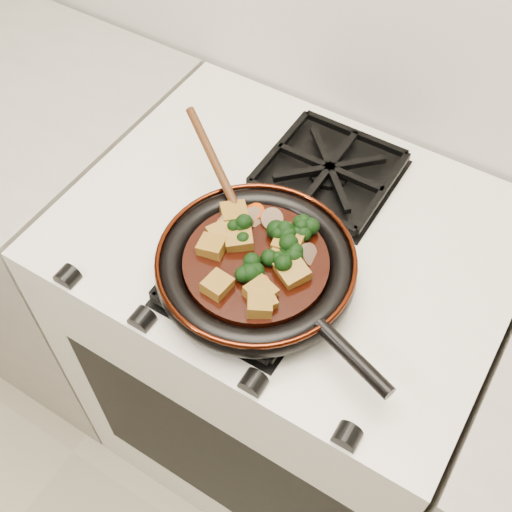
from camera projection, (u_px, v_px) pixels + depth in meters
The scene contains 33 objects.
stove at pixel (282, 352), 1.46m from camera, with size 0.76×0.60×0.90m, color silver.
burner_grate_front at pixel (246, 281), 1.01m from camera, with size 0.23×0.23×0.03m, color black, non-canonical shape.
burner_grate_back at pixel (329, 171), 1.15m from camera, with size 0.23×0.23×0.03m, color black, non-canonical shape.
skillet at pixel (257, 267), 0.99m from camera, with size 0.43×0.31×0.05m.
braising_sauce at pixel (256, 264), 0.99m from camera, with size 0.23×0.23×0.02m, color black.
tofu_cube_0 at pixel (289, 238), 1.00m from camera, with size 0.04×0.03×0.02m, color olive.
tofu_cube_1 at pixel (217, 285), 0.94m from camera, with size 0.04×0.04×0.02m, color olive.
tofu_cube_2 at pixel (222, 235), 1.00m from camera, with size 0.04×0.04×0.02m, color olive.
tofu_cube_3 at pixel (212, 247), 0.98m from camera, with size 0.04×0.04×0.02m, color olive.
tofu_cube_4 at pixel (259, 304), 0.92m from camera, with size 0.04×0.04×0.02m, color olive.
tofu_cube_5 at pixel (234, 215), 1.02m from camera, with size 0.04×0.04×0.02m, color olive.
tofu_cube_6 at pixel (285, 252), 0.98m from camera, with size 0.04×0.04×0.02m, color olive.
tofu_cube_7 at pixel (260, 292), 0.93m from camera, with size 0.04×0.04×0.02m, color olive.
tofu_cube_8 at pixel (292, 272), 0.96m from camera, with size 0.04×0.04×0.02m, color olive.
tofu_cube_9 at pixel (239, 239), 0.99m from camera, with size 0.04×0.04×0.02m, color olive.
tofu_cube_10 at pixel (288, 243), 0.99m from camera, with size 0.04×0.04×0.02m, color olive.
tofu_cube_11 at pixel (262, 301), 0.93m from camera, with size 0.04×0.03×0.02m, color olive.
broccoli_floret_0 at pixel (240, 233), 1.00m from camera, with size 0.05×0.05×0.05m, color black, non-canonical shape.
broccoli_floret_1 at pixel (294, 252), 0.98m from camera, with size 0.06×0.06×0.05m, color black, non-canonical shape.
broccoli_floret_2 at pixel (254, 272), 0.95m from camera, with size 0.06×0.06×0.05m, color black, non-canonical shape.
broccoli_floret_3 at pixel (302, 229), 1.00m from camera, with size 0.06×0.06×0.06m, color black, non-canonical shape.
broccoli_floret_4 at pixel (280, 258), 0.97m from camera, with size 0.06×0.06×0.05m, color black, non-canonical shape.
broccoli_floret_5 at pixel (284, 233), 1.00m from camera, with size 0.06×0.06×0.05m, color black, non-canonical shape.
carrot_coin_0 at pixel (218, 285), 0.95m from camera, with size 0.03×0.03×0.01m, color #BD3E05.
carrot_coin_1 at pixel (255, 212), 1.03m from camera, with size 0.03×0.03×0.01m, color #BD3E05.
carrot_coin_2 at pixel (226, 224), 1.02m from camera, with size 0.03×0.03×0.01m, color #BD3E05.
carrot_coin_3 at pixel (260, 283), 0.95m from camera, with size 0.03×0.03×0.01m, color #BD3E05.
carrot_coin_4 at pixel (216, 286), 0.95m from camera, with size 0.03×0.03×0.01m, color #BD3E05.
mushroom_slice_0 at pixel (254, 217), 1.02m from camera, with size 0.03×0.03×0.01m, color brown.
mushroom_slice_1 at pixel (229, 223), 1.01m from camera, with size 0.03×0.03×0.01m, color brown.
mushroom_slice_2 at pixel (272, 219), 1.02m from camera, with size 0.04×0.04×0.01m, color brown.
mushroom_slice_3 at pixel (309, 254), 0.98m from camera, with size 0.04×0.04×0.01m, color brown.
wooden_spoon at pixel (226, 186), 1.04m from camera, with size 0.13×0.10×0.22m.
Camera 1 is at (0.31, 1.07, 1.75)m, focal length 45.00 mm.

